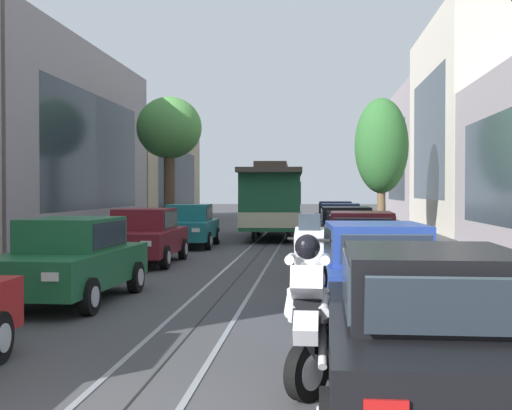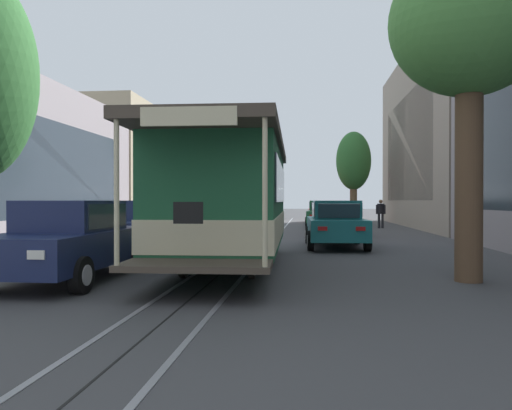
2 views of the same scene
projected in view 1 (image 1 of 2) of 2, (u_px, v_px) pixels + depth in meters
name	position (u px, v px, depth m)	size (l,w,h in m)	color
ground_plane	(266.00, 245.00, 27.02)	(160.00, 160.00, 0.00)	#424244
trolley_track_rails	(272.00, 238.00, 30.68)	(1.14, 64.78, 0.01)	gray
building_facade_left	(24.00, 136.00, 29.25)	(5.71, 56.48, 10.63)	gray
building_facade_right	(511.00, 137.00, 30.01)	(5.57, 56.48, 10.87)	tan
parked_car_green_second_left	(70.00, 259.00, 13.23)	(2.13, 4.42, 1.58)	#1E6038
parked_car_maroon_mid_left	(144.00, 236.00, 20.05)	(2.02, 4.37, 1.58)	maroon
parked_car_teal_fourth_left	(189.00, 225.00, 26.07)	(2.08, 4.40, 1.58)	#196B70
parked_car_black_near_right	(428.00, 333.00, 6.39)	(2.05, 4.38, 1.58)	black
parked_car_blue_second_right	(374.00, 272.00, 11.25)	(2.12, 4.41, 1.58)	#233D93
parked_car_maroon_mid_right	(361.00, 244.00, 17.15)	(2.11, 4.41, 1.58)	maroon
parked_car_black_fourth_right	(345.00, 231.00, 22.39)	(2.04, 4.38, 1.58)	black
parked_car_navy_fifth_right	(340.00, 223.00, 27.74)	(2.12, 4.41, 1.58)	#19234C
parked_car_navy_sixth_right	(335.00, 218.00, 33.14)	(2.01, 4.37, 1.58)	#19234C
street_tree_kerb_left_second	(169.00, 130.00, 33.04)	(3.08, 2.87, 6.52)	brown
street_tree_kerb_right_second	(381.00, 146.00, 32.74)	(2.50, 2.71, 6.43)	brown
cable_car_trolley	(272.00, 200.00, 30.80)	(2.80, 9.17, 3.28)	#1E5B38
motorcycle_with_rider	(308.00, 298.00, 7.37)	(0.49, 1.84, 1.85)	black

